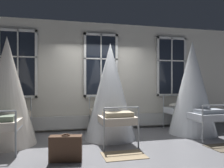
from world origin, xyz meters
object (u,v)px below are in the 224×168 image
Objects in this scene: cot_first at (7,93)px; suitcase_dark at (66,148)px; cot_second at (110,92)px; cot_third at (192,89)px.

cot_first is 2.04m from suitcase_dark.
cot_second is 4.01× the size of suitcase_dark.
cot_third is (4.62, 0.02, 0.05)m from cot_first.
cot_first is 2.35m from cot_second.
suitcase_dark is at bearing 110.91° from cot_third.
cot_first is at bearing 89.38° from cot_third.
suitcase_dark is at bearing -135.93° from cot_first.
cot_second is 1.98m from suitcase_dark.
cot_third reaches higher than suitcase_dark.
cot_second reaches higher than suitcase_dark.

